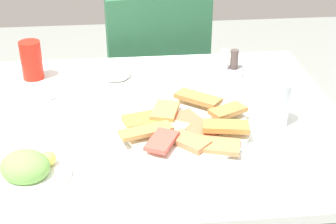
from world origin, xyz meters
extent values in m
cube|color=white|center=(0.00, 0.00, 0.71)|extent=(1.02, 0.87, 0.02)
cylinder|color=#4D4747|center=(-0.45, 0.38, 0.35)|extent=(0.04, 0.04, 0.70)
cylinder|color=#4D4747|center=(0.45, 0.38, 0.35)|extent=(0.04, 0.04, 0.70)
cube|color=#2C6843|center=(0.03, 0.78, 0.41)|extent=(0.48, 0.48, 0.06)
cube|color=#2C6843|center=(0.06, 0.59, 0.67)|extent=(0.40, 0.11, 0.46)
cylinder|color=brown|center=(0.19, 1.00, 0.19)|extent=(0.03, 0.03, 0.38)
cylinder|color=brown|center=(-0.19, 0.94, 0.19)|extent=(0.03, 0.03, 0.38)
cylinder|color=brown|center=(0.25, 0.63, 0.19)|extent=(0.03, 0.03, 0.38)
cylinder|color=brown|center=(-0.13, 0.56, 0.19)|extent=(0.03, 0.03, 0.38)
cylinder|color=white|center=(0.07, -0.08, 0.73)|extent=(0.33, 0.33, 0.01)
cube|color=#BC794E|center=(0.07, -0.17, 0.74)|extent=(0.10, 0.11, 0.02)
cube|color=#DE6945|center=(0.09, -0.08, 0.74)|extent=(0.12, 0.16, 0.01)
cube|color=#EBC57F|center=(0.02, -0.08, 0.74)|extent=(0.12, 0.10, 0.01)
cube|color=#B07D40|center=(0.19, -0.05, 0.76)|extent=(0.11, 0.09, 0.01)
cube|color=#BB8041|center=(0.12, 0.03, 0.76)|extent=(0.13, 0.12, 0.01)
cube|color=#CB5043|center=(0.00, -0.17, 0.76)|extent=(0.09, 0.11, 0.01)
cube|color=#B0813D|center=(-0.03, -0.04, 0.74)|extent=(0.13, 0.09, 0.01)
cube|color=tan|center=(0.02, -0.02, 0.76)|extent=(0.09, 0.12, 0.01)
cube|color=#C4873F|center=(0.16, -0.13, 0.76)|extent=(0.12, 0.07, 0.01)
cube|color=#B88748|center=(-0.03, -0.12, 0.75)|extent=(0.14, 0.08, 0.01)
cube|color=#C57E4D|center=(0.13, -0.19, 0.74)|extent=(0.13, 0.10, 0.01)
cylinder|color=white|center=(-0.12, 0.26, 0.73)|extent=(0.21, 0.21, 0.01)
ellipsoid|color=white|center=(-0.12, 0.26, 0.75)|extent=(0.16, 0.16, 0.05)
cylinder|color=white|center=(-0.31, -0.25, 0.73)|extent=(0.20, 0.20, 0.01)
ellipsoid|color=#73B150|center=(-0.31, -0.25, 0.75)|extent=(0.15, 0.14, 0.07)
sphere|color=#E2D857|center=(-0.26, -0.22, 0.75)|extent=(0.03, 0.03, 0.03)
cylinder|color=red|center=(-0.37, 0.29, 0.79)|extent=(0.09, 0.09, 0.12)
cylinder|color=silver|center=(0.31, -0.07, 0.78)|extent=(0.07, 0.07, 0.12)
cube|color=white|center=(-0.37, 0.13, 0.73)|extent=(0.16, 0.16, 0.00)
cube|color=silver|center=(-0.37, 0.11, 0.73)|extent=(0.18, 0.08, 0.00)
cube|color=silver|center=(-0.37, 0.14, 0.73)|extent=(0.16, 0.06, 0.00)
cube|color=#B2B2B7|center=(0.26, 0.28, 0.73)|extent=(0.11, 0.11, 0.01)
cylinder|color=white|center=(0.24, 0.28, 0.77)|extent=(0.03, 0.03, 0.07)
cylinder|color=#4E403D|center=(0.28, 0.28, 0.77)|extent=(0.03, 0.03, 0.06)
camera|label=1|loc=(-0.09, -1.17, 1.38)|focal=52.85mm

